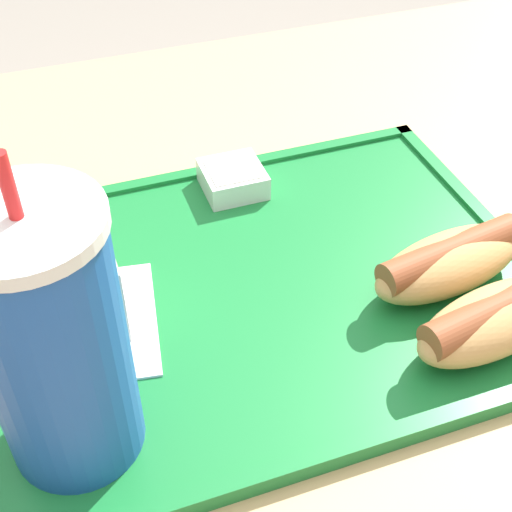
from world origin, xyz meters
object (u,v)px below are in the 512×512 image
(hot_dog_near, at_px, (449,261))
(sauce_cup_mayo, at_px, (232,178))
(fries_carton, at_px, (63,291))
(soda_cup, at_px, (53,343))
(hot_dog_far, at_px, (496,318))

(hot_dog_near, distance_m, sauce_cup_mayo, 0.20)
(hot_dog_near, xyz_separation_m, fries_carton, (0.28, -0.05, 0.01))
(soda_cup, xyz_separation_m, fries_carton, (-0.01, -0.09, -0.05))
(soda_cup, distance_m, hot_dog_near, 0.30)
(soda_cup, height_order, hot_dog_far, soda_cup)
(hot_dog_far, height_order, sauce_cup_mayo, hot_dog_far)
(sauce_cup_mayo, bearing_deg, soda_cup, 51.37)
(fries_carton, bearing_deg, soda_cup, 84.22)
(fries_carton, bearing_deg, hot_dog_far, 157.92)
(fries_carton, relative_size, sauce_cup_mayo, 2.35)
(soda_cup, height_order, hot_dog_near, soda_cup)
(hot_dog_far, distance_m, fries_carton, 0.30)
(hot_dog_near, bearing_deg, sauce_cup_mayo, -55.75)
(hot_dog_far, relative_size, sauce_cup_mayo, 2.62)
(soda_cup, xyz_separation_m, sauce_cup_mayo, (-0.17, -0.21, -0.08))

